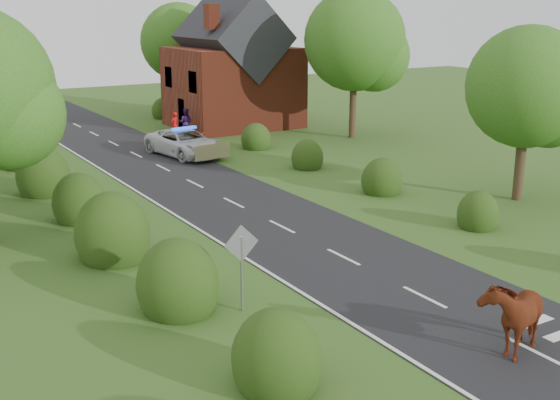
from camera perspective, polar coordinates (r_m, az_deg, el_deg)
ground at (r=21.22m, az=11.66°, el=-7.78°), size 120.00×120.00×0.00m
road at (r=33.12m, az=-6.21°, el=0.96°), size 6.00×70.00×0.02m
road_markings at (r=30.65m, az=-7.25°, el=-0.24°), size 4.96×70.00×0.01m
hedgerow_left at (r=27.74m, az=-15.50°, el=-0.82°), size 2.75×50.41×3.00m
hedgerow_right at (r=33.24m, az=6.95°, el=1.95°), size 2.10×45.78×2.10m
tree_right_a at (r=32.02m, az=19.86°, el=8.27°), size 5.33×5.20×7.56m
tree_right_b at (r=45.50m, az=6.50°, el=12.46°), size 6.56×6.40×9.40m
tree_right_c at (r=56.78m, az=-7.89°, el=12.40°), size 6.15×6.00×8.58m
road_sign at (r=19.37m, az=-3.14°, el=-4.51°), size 1.06×0.08×2.53m
house at (r=49.93m, az=-3.87°, el=10.31°), size 8.00×7.40×9.17m
cow at (r=18.45m, az=18.32°, el=-9.16°), size 2.61×2.03×1.64m
police_van at (r=40.35m, az=-7.74°, el=4.63°), size 3.32×5.81×1.66m
pedestrian_red at (r=46.01m, az=-8.55°, el=6.04°), size 0.72×0.60×1.69m
pedestrian_purple at (r=46.52m, az=-7.66°, el=6.28°), size 1.14×1.12×1.85m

